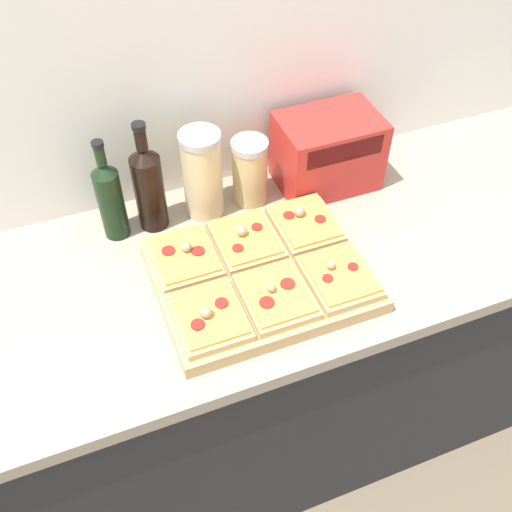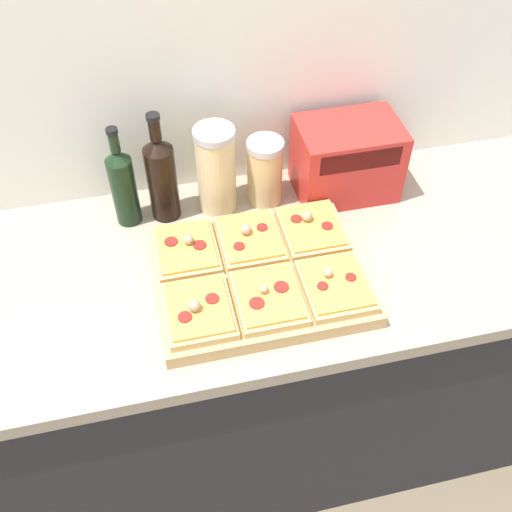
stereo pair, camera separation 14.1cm
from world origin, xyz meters
The scene contains 14 objects.
wall_back centered at (0.00, 0.67, 1.25)m, with size 6.00×0.06×2.50m.
kitchen_counter centered at (0.00, 0.32, 0.45)m, with size 2.63×0.67×0.91m.
cutting_board centered at (0.07, 0.25, 0.92)m, with size 0.49×0.40×0.04m, color tan.
pizza_slice_back_left centered at (-0.08, 0.34, 0.96)m, with size 0.15×0.18×0.05m.
pizza_slice_back_center centered at (0.07, 0.34, 0.96)m, with size 0.15×0.18×0.05m.
pizza_slice_back_right centered at (0.23, 0.34, 0.96)m, with size 0.15×0.18×0.06m.
pizza_slice_front_left centered at (-0.08, 0.15, 0.96)m, with size 0.15×0.18×0.06m.
pizza_slice_front_center centered at (0.07, 0.15, 0.96)m, with size 0.15×0.18×0.05m.
pizza_slice_front_right centered at (0.23, 0.15, 0.96)m, with size 0.15×0.18×0.05m.
olive_oil_bottle centered at (-0.21, 0.53, 1.02)m, with size 0.07×0.07×0.28m.
wine_bottle centered at (-0.11, 0.53, 1.03)m, with size 0.08×0.08×0.31m.
grain_jar_tall centered at (0.03, 0.53, 1.03)m, with size 0.10×0.10×0.24m.
grain_jar_short centered at (0.16, 0.53, 1.00)m, with size 0.10×0.10×0.19m.
toaster_oven centered at (0.38, 0.53, 1.01)m, with size 0.29×0.18×0.20m.
Camera 2 is at (-0.14, -0.66, 1.99)m, focal length 42.00 mm.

